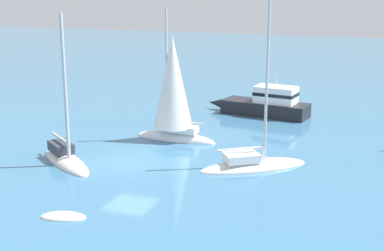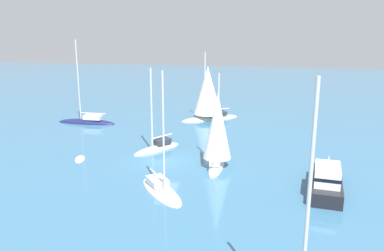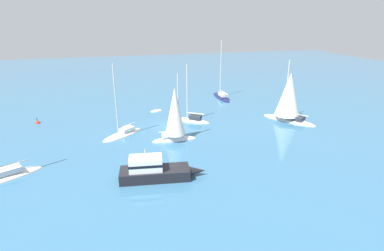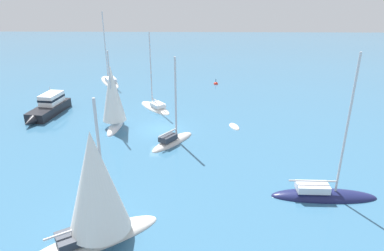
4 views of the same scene
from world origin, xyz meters
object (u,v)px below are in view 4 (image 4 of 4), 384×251
skiff (234,127)px  sloop (155,107)px  sailboat_1 (323,195)px  powerboat (49,107)px  channel_buoy (216,84)px  ketch (110,82)px  sailboat (113,100)px  ketch_1 (172,140)px  sloop_1 (95,193)px

skiff → sloop: bearing=41.2°
skiff → sailboat_1: 13.67m
sloop → powerboat: bearing=63.1°
powerboat → channel_buoy: (13.32, -19.59, -0.86)m
ketch → sailboat: (-17.61, -4.93, 2.82)m
skiff → sailboat: bearing=74.8°
sailboat → ketch_1: (-3.72, -6.22, -2.76)m
sailboat_1 → powerboat: 30.47m
skiff → powerboat: size_ratio=0.26×
sailboat_1 → sailboat: bearing=145.2°
ketch → sailboat_1: 37.43m
ketch_1 → powerboat: (7.46, 14.65, 0.64)m
skiff → sloop_1: bearing=135.1°
ketch → powerboat: ketch is taller
channel_buoy → ketch: bearing=88.0°
skiff → sailboat_1: sailboat_1 is taller
channel_buoy → sailboat: bearing=146.8°
skiff → sailboat_1: (-12.73, -4.98, 0.16)m
sailboat_1 → skiff: bearing=112.3°
sloop_1 → channel_buoy: bearing=43.7°
skiff → powerboat: (3.47, 20.82, 0.86)m
sailboat → sailboat_1: 21.56m
sailboat → sloop_1: size_ratio=0.95×
sailboat_1 → powerboat: bearing=148.8°
sailboat_1 → channel_buoy: 30.16m
sloop_1 → ketch: bearing=70.1°
ketch → sailboat_1: size_ratio=1.01×
skiff → sloop_1: size_ratio=0.24×
ketch → ketch_1: size_ratio=1.27×
sailboat → sailboat_1: bearing=56.1°
skiff → channel_buoy: channel_buoy is taller
channel_buoy → skiff: bearing=-175.8°
sailboat → channel_buoy: (17.06, -11.15, -2.97)m
sloop_1 → channel_buoy: size_ratio=7.96×
skiff → channel_buoy: (16.78, 1.23, 0.01)m
ketch → sloop_1: 35.62m
sailboat_1 → sloop_1: size_ratio=1.19×
channel_buoy → sloop: bearing=145.3°
sloop → ketch_1: size_ratio=1.11×
skiff → sloop: (5.65, 8.95, 0.16)m
sailboat_1 → ketch: bearing=127.4°
ketch_1 → powerboat: ketch_1 is taller
powerboat → skiff: bearing=88.3°
sloop → channel_buoy: bearing=-72.1°
sailboat → powerboat: sailboat is taller
ketch → ketch_1: 24.07m
sloop → sailboat: sloop is taller
skiff → ketch_1: (-4.00, 6.17, 0.22)m
powerboat → sloop: bearing=108.2°
ketch → channel_buoy: size_ratio=9.57×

